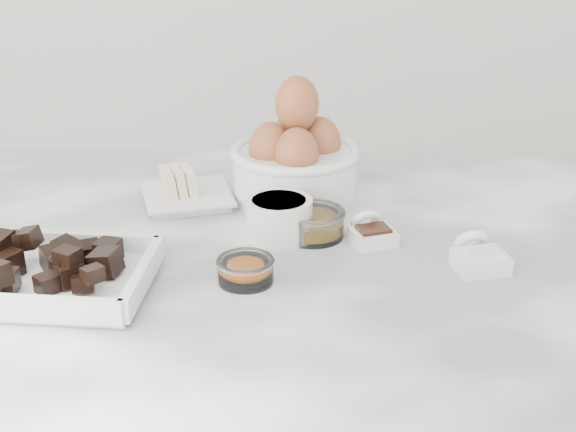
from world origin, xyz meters
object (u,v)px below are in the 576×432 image
object	(u,v)px
zest_bowl	(246,269)
vanilla_spoon	(371,232)
honey_bowl	(313,223)
salt_spoon	(478,256)
chocolate_dish	(50,269)
egg_bowl	(295,159)
sugar_ramekin	(279,216)
butter_plate	(186,191)

from	to	relation	value
zest_bowl	vanilla_spoon	xyz separation A→B (m)	(0.15, 0.11, -0.00)
honey_bowl	salt_spoon	world-z (taller)	salt_spoon
zest_bowl	vanilla_spoon	bearing A→B (deg)	36.77
chocolate_dish	vanilla_spoon	world-z (taller)	chocolate_dish
salt_spoon	zest_bowl	bearing A→B (deg)	-170.35
egg_bowl	zest_bowl	bearing A→B (deg)	-100.56
honey_bowl	vanilla_spoon	bearing A→B (deg)	-11.86
sugar_ramekin	vanilla_spoon	bearing A→B (deg)	-6.36
zest_bowl	egg_bowl	bearing A→B (deg)	79.44
egg_bowl	sugar_ramekin	bearing A→B (deg)	-96.88
butter_plate	honey_bowl	world-z (taller)	butter_plate
salt_spoon	egg_bowl	bearing A→B (deg)	136.02
butter_plate	honey_bowl	xyz separation A→B (m)	(0.19, -0.11, 0.00)
egg_bowl	honey_bowl	world-z (taller)	egg_bowl
butter_plate	salt_spoon	world-z (taller)	butter_plate
sugar_ramekin	zest_bowl	bearing A→B (deg)	-104.51
butter_plate	sugar_ramekin	world-z (taller)	same
sugar_ramekin	honey_bowl	size ratio (longest dim) A/B	1.01
chocolate_dish	honey_bowl	distance (m)	0.34
egg_bowl	zest_bowl	distance (m)	0.28
egg_bowl	zest_bowl	world-z (taller)	egg_bowl
chocolate_dish	salt_spoon	size ratio (longest dim) A/B	2.83
chocolate_dish	salt_spoon	xyz separation A→B (m)	(0.50, 0.07, -0.01)
butter_plate	zest_bowl	size ratio (longest dim) A/B	2.24
chocolate_dish	zest_bowl	distance (m)	0.22
sugar_ramekin	salt_spoon	bearing A→B (deg)	-18.08
chocolate_dish	salt_spoon	distance (m)	0.51
honey_bowl	sugar_ramekin	bearing A→B (deg)	-176.70
sugar_ramekin	chocolate_dish	bearing A→B (deg)	-149.24
butter_plate	vanilla_spoon	distance (m)	0.29
sugar_ramekin	vanilla_spoon	distance (m)	0.12
sugar_ramekin	egg_bowl	distance (m)	0.14
chocolate_dish	zest_bowl	world-z (taller)	chocolate_dish
butter_plate	salt_spoon	distance (m)	0.43
egg_bowl	salt_spoon	xyz separation A→B (m)	(0.23, -0.22, -0.04)
chocolate_dish	butter_plate	size ratio (longest dim) A/B	1.53
salt_spoon	vanilla_spoon	bearing A→B (deg)	152.01
egg_bowl	honey_bowl	xyz separation A→B (m)	(0.03, -0.14, -0.04)
butter_plate	egg_bowl	world-z (taller)	egg_bowl
sugar_ramekin	egg_bowl	size ratio (longest dim) A/B	0.46
butter_plate	sugar_ramekin	distance (m)	0.18
vanilla_spoon	butter_plate	bearing A→B (deg)	153.91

